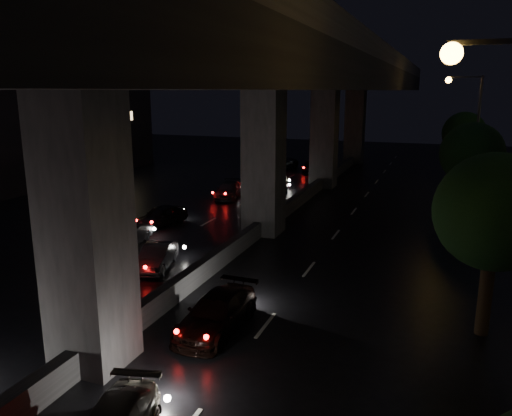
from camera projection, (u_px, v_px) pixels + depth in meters
The scene contains 17 objects.
ground at pixel (229, 259), 24.20m from camera, with size 120.00×120.00×0.00m, color black.
viaduct at pixel (264, 83), 26.83m from camera, with size 12.00×80.00×10.50m.
median_barrier at pixel (264, 225), 28.66m from camera, with size 0.45×70.00×0.85m, color #2E2E31.
building_left at pixel (24, 118), 45.81m from camera, with size 12.00×24.00×11.00m, color black.
tree_b at pixel (495, 213), 15.83m from camera, with size 3.80×3.80×6.12m.
tree_c at pixel (472, 154), 30.42m from camera, with size 3.80×3.80×6.12m.
tree_d at pixel (464, 133), 45.00m from camera, with size 3.80×3.80×6.12m.
streetlight_far at pixel (470, 124), 35.56m from camera, with size 2.52×0.44×9.00m.
car_3 at pixel (217, 313), 16.90m from camera, with size 1.71×4.21×1.22m, color black.
car_4 at pixel (129, 236), 26.19m from camera, with size 1.14×3.26×1.07m, color black.
car_5 at pixel (157, 256), 22.86m from camera, with size 1.18×3.39×1.12m, color black.
car_6 at pixel (161, 216), 30.03m from camera, with size 1.46×3.62×1.23m, color black.
car_7 at pixel (229, 190), 37.84m from camera, with size 1.68×4.13×1.20m, color #27282B.
car_8 at pixel (275, 188), 38.25m from camera, with size 1.53×3.80×1.30m, color black.
car_9 at pixel (276, 183), 40.29m from camera, with size 1.37×3.92×1.29m, color #5D5950.
car_10 at pixel (312, 167), 49.92m from camera, with size 1.78×3.85×1.07m, color black.
car_11 at pixel (281, 164), 51.41m from camera, with size 2.01×4.37×1.21m, color black.
Camera 1 is at (9.28, -21.06, 7.98)m, focal length 35.00 mm.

